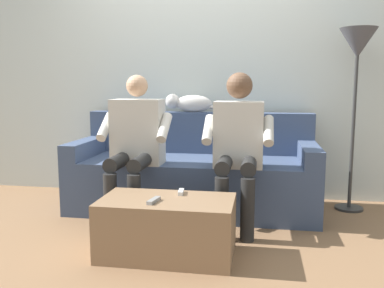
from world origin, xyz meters
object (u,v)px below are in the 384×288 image
at_px(remote_white, 181,192).
at_px(couch, 194,175).
at_px(cat_on_backrest, 188,103).
at_px(floor_lamp, 357,55).
at_px(person_left_seated, 238,141).
at_px(person_right_seated, 135,140).
at_px(remote_gray, 154,200).
at_px(coffee_table, 167,227).

bearing_deg(remote_white, couch, -1.83).
relative_size(cat_on_backrest, floor_lamp, 0.38).
distance_m(person_left_seated, floor_lamp, 1.29).
distance_m(person_left_seated, remote_white, 0.68).
bearing_deg(person_right_seated, person_left_seated, -179.75).
bearing_deg(couch, person_left_seated, 134.61).
bearing_deg(person_left_seated, remote_gray, 57.64).
xyz_separation_m(person_left_seated, person_right_seated, (0.81, 0.00, -0.01)).
relative_size(remote_gray, remote_white, 1.23).
distance_m(person_right_seated, cat_on_backrest, 0.81).
height_order(remote_gray, floor_lamp, floor_lamp).
distance_m(person_left_seated, remote_gray, 0.92).
bearing_deg(person_left_seated, cat_on_backrest, -54.05).
distance_m(coffee_table, remote_white, 0.25).
bearing_deg(cat_on_backrest, remote_gray, 91.59).
bearing_deg(remote_white, person_right_seated, 36.68).
distance_m(couch, cat_on_backrest, 0.70).
distance_m(cat_on_backrest, remote_white, 1.34).
bearing_deg(floor_lamp, person_left_seated, 31.48).
bearing_deg(person_right_seated, couch, -134.36).
height_order(person_left_seated, remote_gray, person_left_seated).
bearing_deg(couch, coffee_table, 90.00).
bearing_deg(remote_gray, couch, -172.99).
bearing_deg(remote_white, remote_gray, 144.66).
height_order(person_right_seated, cat_on_backrest, person_right_seated).
xyz_separation_m(couch, cat_on_backrest, (0.10, -0.29, 0.62)).
distance_m(coffee_table, remote_gray, 0.22).
xyz_separation_m(person_left_seated, remote_white, (0.34, 0.52, -0.28)).
relative_size(remote_white, floor_lamp, 0.07).
distance_m(person_right_seated, floor_lamp, 1.97).
bearing_deg(coffee_table, cat_on_backrest, -85.65).
relative_size(person_right_seated, floor_lamp, 0.75).
xyz_separation_m(couch, remote_white, (-0.06, 0.93, 0.09)).
bearing_deg(remote_gray, person_left_seated, 157.80).
bearing_deg(couch, remote_gray, 86.85).
bearing_deg(cat_on_backrest, coffee_table, 94.35).
relative_size(coffee_table, remote_gray, 6.15).
xyz_separation_m(remote_gray, remote_white, (-0.13, -0.22, 0.00)).
xyz_separation_m(coffee_table, remote_gray, (0.06, 0.08, 0.20)).
bearing_deg(person_right_seated, coffee_table, 121.87).
distance_m(coffee_table, floor_lamp, 2.16).
bearing_deg(remote_white, coffee_table, 149.70).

